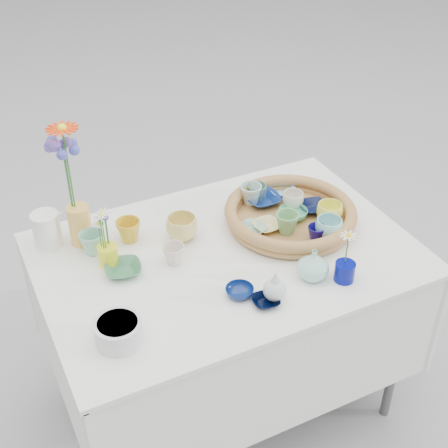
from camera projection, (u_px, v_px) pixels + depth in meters
name	position (u px, v px, depth m)	size (l,w,h in m)	color
ground	(226.00, 399.00, 2.56)	(80.00, 80.00, 0.00)	#9E9E9E
display_table	(226.00, 399.00, 2.56)	(1.26, 0.86, 0.77)	white
wicker_tray	(290.00, 215.00, 2.24)	(0.47, 0.47, 0.08)	olive
tray_ceramic_0	(263.00, 200.00, 2.33)	(0.13, 0.13, 0.03)	navy
tray_ceramic_1	(313.00, 207.00, 2.29)	(0.10, 0.10, 0.03)	black
tray_ceramic_2	(329.00, 213.00, 2.22)	(0.09, 0.09, 0.07)	#F1F04F
tray_ceramic_3	(293.00, 214.00, 2.25)	(0.11, 0.11, 0.03)	#4DAA7F
tray_ceramic_4	(287.00, 223.00, 2.16)	(0.08, 0.08, 0.08)	#6FB06C
tray_ceramic_5	(252.00, 229.00, 2.18)	(0.09, 0.09, 0.02)	#8DBBA8
tray_ceramic_6	(251.00, 194.00, 2.32)	(0.08, 0.08, 0.08)	silver
tray_ceramic_7	(293.00, 200.00, 2.30)	(0.08, 0.08, 0.06)	#EFE4C8
tray_ceramic_8	(282.00, 191.00, 2.39)	(0.10, 0.10, 0.02)	#81BAED
tray_ceramic_9	(316.00, 233.00, 2.13)	(0.06, 0.06, 0.06)	#130B60
tray_ceramic_10	(267.00, 226.00, 2.20)	(0.10, 0.10, 0.02)	#DAD17E
tray_ceramic_11	(329.00, 228.00, 2.14)	(0.09, 0.09, 0.07)	#91E3DC
tray_ceramic_12	(257.00, 193.00, 2.34)	(0.07, 0.07, 0.07)	#4B7861
loose_ceramic_0	(129.00, 231.00, 2.15)	(0.09, 0.09, 0.08)	gold
loose_ceramic_1	(182.00, 228.00, 2.16)	(0.11, 0.11, 0.09)	#DDC768
loose_ceramic_2	(123.00, 269.00, 2.02)	(0.12, 0.12, 0.03)	#38744D
loose_ceramic_3	(174.00, 254.00, 2.06)	(0.07, 0.07, 0.07)	beige
loose_ceramic_4	(240.00, 292.00, 1.94)	(0.09, 0.09, 0.03)	navy
loose_ceramic_5	(92.00, 243.00, 2.10)	(0.09, 0.09, 0.08)	#83C0A2
loose_ceramic_6	(266.00, 301.00, 1.90)	(0.08, 0.08, 0.02)	black
fluted_bowl	(118.00, 332.00, 1.76)	(0.14, 0.14, 0.07)	silver
bud_vase_paleblue	(275.00, 285.00, 1.90)	(0.07, 0.07, 0.11)	silver
bud_vase_seafoam	(313.00, 264.00, 1.98)	(0.10, 0.10, 0.11)	#9BDECA
bud_vase_cobalt	(345.00, 272.00, 1.99)	(0.07, 0.07, 0.07)	#030A74
single_daisy	(347.00, 249.00, 1.95)	(0.07, 0.07, 0.12)	white
tall_vase_yellow	(80.00, 225.00, 2.13)	(0.08, 0.08, 0.15)	#EDB149
gerbera	(69.00, 169.00, 2.01)	(0.12, 0.12, 0.31)	#FD390A
hydrangea	(68.00, 178.00, 2.03)	(0.09, 0.09, 0.30)	#4147B0
white_pitcher	(47.00, 230.00, 2.12)	(0.13, 0.09, 0.13)	white
daisy_cup	(108.00, 255.00, 2.05)	(0.07, 0.07, 0.07)	yellow
daisy_posy	(104.00, 229.00, 2.00)	(0.08, 0.08, 0.13)	white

